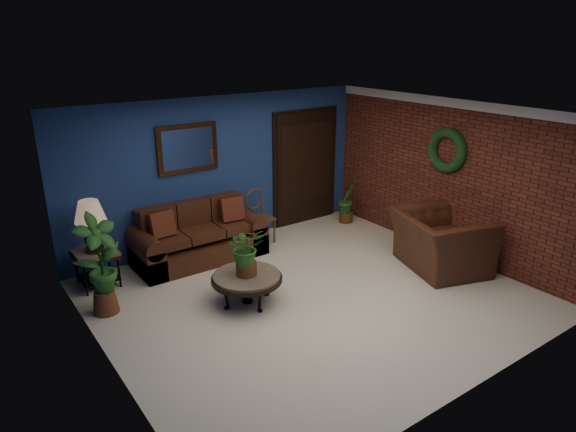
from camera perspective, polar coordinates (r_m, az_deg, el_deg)
floor at (r=7.20m, az=2.68°, el=-8.87°), size 5.50×5.50×0.00m
wall_back at (r=8.71m, az=-7.41°, el=4.97°), size 5.50×0.04×2.50m
wall_left at (r=5.54m, az=-20.20°, el=-4.92°), size 0.04×5.00×2.50m
wall_right_brick at (r=8.60m, az=17.44°, el=4.04°), size 0.04×5.00×2.50m
ceiling at (r=6.39m, az=3.04°, el=11.20°), size 5.50×5.00×0.02m
crown_molding at (r=8.36m, az=18.15°, el=11.81°), size 0.03×5.00×0.14m
wall_mirror at (r=8.31m, az=-11.09°, el=7.38°), size 1.02×0.06×0.77m
closet_door at (r=9.65m, az=1.93°, el=5.36°), size 1.44×0.06×2.18m
wreath at (r=8.48m, az=17.23°, el=6.98°), size 0.16×0.72×0.72m
sofa at (r=8.35m, az=-10.02°, el=-2.69°), size 2.06×0.89×0.93m
coffee_table at (r=6.91m, az=-4.61°, el=-6.94°), size 0.95×0.95×0.41m
end_table at (r=7.80m, az=-20.55°, el=-4.51°), size 0.59×0.59×0.54m
table_lamp at (r=7.59m, az=-21.08°, el=-0.42°), size 0.43×0.43×0.72m
side_chair at (r=8.82m, az=-3.36°, el=0.37°), size 0.43×0.43×0.93m
armchair at (r=8.17m, az=16.51°, el=-2.73°), size 1.54×1.64×0.87m
coffee_plant at (r=6.73m, az=-4.71°, el=-3.73°), size 0.58×0.54×0.67m
floor_plant at (r=9.83m, az=6.51°, el=1.40°), size 0.39×0.34×0.74m
tall_plant at (r=6.91m, az=-20.17°, el=-4.75°), size 0.67×0.55×1.35m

